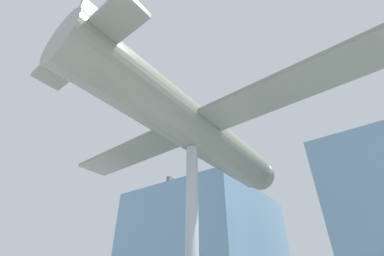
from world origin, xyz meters
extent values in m
cube|color=#60849E|center=(-8.87, 14.66, 5.07)|extent=(11.70, 12.81, 10.15)
cube|color=#51565B|center=(-8.87, 14.66, 10.45)|extent=(0.36, 12.17, 0.60)
cylinder|color=#999EA3|center=(0.00, 0.00, 3.55)|extent=(0.48, 0.48, 7.10)
cylinder|color=slate|center=(0.00, 0.00, 8.10)|extent=(2.42, 12.49, 2.01)
cube|color=slate|center=(0.00, 0.00, 8.10)|extent=(15.26, 2.29, 0.18)
cube|color=slate|center=(-0.18, -5.47, 8.25)|extent=(4.90, 1.16, 0.18)
cube|color=slate|center=(-0.18, -5.47, 9.27)|extent=(0.22, 1.11, 1.94)
cone|color=slate|center=(0.22, 6.71, 8.10)|extent=(1.74, 1.04, 1.71)
sphere|color=black|center=(0.24, 7.38, 8.10)|extent=(0.44, 0.44, 0.44)
camera|label=1|loc=(5.66, -7.83, 1.87)|focal=24.00mm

